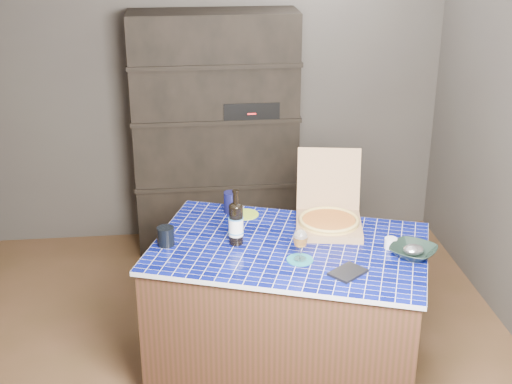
{
  "coord_description": "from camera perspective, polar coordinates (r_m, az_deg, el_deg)",
  "views": [
    {
      "loc": [
        -0.25,
        -3.53,
        2.54
      ],
      "look_at": [
        0.14,
        0.0,
        1.06
      ],
      "focal_mm": 50.0,
      "sensor_mm": 36.0,
      "label": 1
    }
  ],
  "objects": [
    {
      "name": "bowl",
      "position": [
        3.81,
        12.47,
        -4.68
      ],
      "size": [
        0.33,
        0.33,
        0.06
      ],
      "primitive_type": "imported",
      "rotation": [
        0.0,
        0.0,
        -0.7
      ],
      "color": "black",
      "rests_on": "kitchen_island"
    },
    {
      "name": "pizza_box",
      "position": [
        4.04,
        5.84,
        -2.12
      ],
      "size": [
        0.43,
        0.5,
        0.4
      ],
      "rotation": [
        0.0,
        0.0,
        -0.17
      ],
      "color": "#976A4E",
      "rests_on": "kitchen_island"
    },
    {
      "name": "mead_bottle",
      "position": [
        3.82,
        -1.62,
        -2.47
      ],
      "size": [
        0.08,
        0.08,
        0.31
      ],
      "color": "black",
      "rests_on": "kitchen_island"
    },
    {
      "name": "shelving_unit",
      "position": [
        5.32,
        -3.2,
        4.68
      ],
      "size": [
        1.2,
        0.41,
        1.8
      ],
      "color": "black",
      "rests_on": "floor"
    },
    {
      "name": "navy_cup",
      "position": [
        4.22,
        -2.05,
        -0.83
      ],
      "size": [
        0.08,
        0.08,
        0.13
      ],
      "primitive_type": "cylinder",
      "color": "black",
      "rests_on": "kitchen_island"
    },
    {
      "name": "dvd_case",
      "position": [
        3.6,
        7.36,
        -6.4
      ],
      "size": [
        0.22,
        0.21,
        0.01
      ],
      "primitive_type": "cube",
      "rotation": [
        0.0,
        0.0,
        -0.9
      ],
      "color": "black",
      "rests_on": "kitchen_island"
    },
    {
      "name": "room",
      "position": [
        3.76,
        -2.05,
        2.55
      ],
      "size": [
        3.5,
        3.5,
        3.5
      ],
      "color": "brown",
      "rests_on": "ground"
    },
    {
      "name": "kitchen_island",
      "position": [
        4.04,
        2.59,
        -9.36
      ],
      "size": [
        1.68,
        1.35,
        0.8
      ],
      "rotation": [
        0.0,
        0.0,
        -0.34
      ],
      "color": "#43231A",
      "rests_on": "floor"
    },
    {
      "name": "white_jar",
      "position": [
        3.87,
        10.72,
        -4.04
      ],
      "size": [
        0.07,
        0.07,
        0.06
      ],
      "primitive_type": "cylinder",
      "color": "silver",
      "rests_on": "kitchen_island"
    },
    {
      "name": "green_trivet",
      "position": [
        4.2,
        -0.88,
        -1.8
      ],
      "size": [
        0.16,
        0.16,
        0.01
      ],
      "primitive_type": "cylinder",
      "color": "#93B727",
      "rests_on": "kitchen_island"
    },
    {
      "name": "tumbler",
      "position": [
        3.86,
        -7.24,
        -3.53
      ],
      "size": [
        0.09,
        0.09,
        0.1
      ],
      "primitive_type": "cylinder",
      "color": "black",
      "rests_on": "kitchen_island"
    },
    {
      "name": "wine_glass",
      "position": [
        3.65,
        3.58,
        -3.81
      ],
      "size": [
        0.08,
        0.08,
        0.17
      ],
      "color": "white",
      "rests_on": "teal_trivet"
    },
    {
      "name": "foil_contents",
      "position": [
        3.8,
        12.48,
        -4.52
      ],
      "size": [
        0.11,
        0.09,
        0.05
      ],
      "primitive_type": "ellipsoid",
      "color": "silver",
      "rests_on": "bowl"
    },
    {
      "name": "teal_trivet",
      "position": [
        3.7,
        3.54,
        -5.43
      ],
      "size": [
        0.14,
        0.14,
        0.01
      ],
      "primitive_type": "cylinder",
      "color": "#166A77",
      "rests_on": "kitchen_island"
    }
  ]
}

